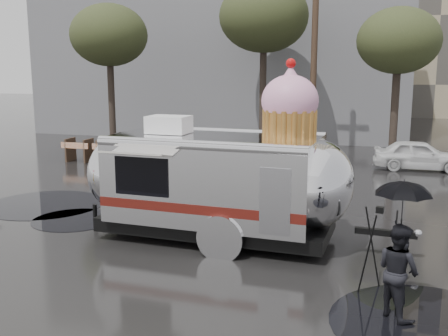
% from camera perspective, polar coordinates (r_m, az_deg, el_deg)
% --- Properties ---
extents(ground, '(120.00, 120.00, 0.00)m').
position_cam_1_polar(ground, '(11.87, -11.08, -9.19)').
color(ground, black).
rests_on(ground, ground).
extents(puddles, '(13.76, 8.24, 0.01)m').
position_cam_1_polar(puddles, '(12.83, -8.29, -7.53)').
color(puddles, black).
rests_on(puddles, ground).
extents(grey_building, '(22.00, 12.00, 13.00)m').
position_cam_1_polar(grey_building, '(35.20, 0.82, 14.93)').
color(grey_building, '#5F5F63').
rests_on(grey_building, ground).
extents(utility_pole, '(1.60, 0.28, 9.00)m').
position_cam_1_polar(utility_pole, '(24.05, 9.78, 12.15)').
color(utility_pole, '#473323').
rests_on(utility_pole, ground).
extents(tree_left, '(3.64, 3.64, 6.95)m').
position_cam_1_polar(tree_left, '(25.96, -12.41, 13.87)').
color(tree_left, '#382D26').
rests_on(tree_left, ground).
extents(tree_mid, '(4.20, 4.20, 8.03)m').
position_cam_1_polar(tree_mid, '(25.53, 4.36, 16.06)').
color(tree_mid, '#382D26').
rests_on(tree_mid, ground).
extents(tree_right, '(3.36, 3.36, 6.42)m').
position_cam_1_polar(tree_right, '(22.93, 18.48, 12.92)').
color(tree_right, '#382D26').
rests_on(tree_right, ground).
extents(barricade_row, '(4.30, 0.80, 1.00)m').
position_cam_1_polar(barricade_row, '(22.84, -12.28, 1.81)').
color(barricade_row, '#473323').
rests_on(barricade_row, ground).
extents(airstream_trailer, '(8.01, 3.16, 4.32)m').
position_cam_1_polar(airstream_trailer, '(12.27, -0.46, -0.96)').
color(airstream_trailer, silver).
rests_on(airstream_trailer, ground).
extents(person_right, '(0.81, 0.85, 1.58)m').
position_cam_1_polar(person_right, '(9.11, 18.43, -10.56)').
color(person_right, black).
rests_on(person_right, ground).
extents(umbrella_black, '(1.12, 1.12, 2.31)m').
position_cam_1_polar(umbrella_black, '(8.77, 18.88, -3.61)').
color(umbrella_black, black).
rests_on(umbrella_black, ground).
extents(tripod, '(0.63, 0.66, 1.62)m').
position_cam_1_polar(tripod, '(9.86, 16.44, -7.62)').
color(tripod, black).
rests_on(tripod, ground).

